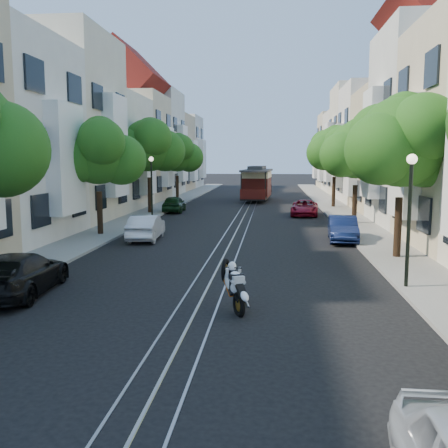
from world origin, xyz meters
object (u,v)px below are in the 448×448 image
(sportbike_rider, at_px, (234,283))
(tree_w_d, at_px, (177,154))
(tree_w_b, at_px, (99,154))
(lamp_west, at_px, (151,178))
(lamp_east, at_px, (410,201))
(cable_car, at_px, (257,182))
(tree_w_c, at_px, (149,146))
(parked_car_w_far, at_px, (174,204))
(tree_e_c, at_px, (357,151))
(parked_car_e_far, at_px, (305,208))
(tree_e_d, at_px, (336,150))
(parked_car_w_near, at_px, (20,274))
(parked_car_w_mid, at_px, (146,227))
(tree_e_b, at_px, (403,144))
(parked_car_e_mid, at_px, (343,229))

(sportbike_rider, bearing_deg, tree_w_d, 78.93)
(tree_w_b, distance_m, lamp_west, 8.22)
(lamp_east, bearing_deg, tree_w_b, 143.42)
(lamp_west, relative_size, cable_car, 0.50)
(tree_w_c, distance_m, parked_car_w_far, 4.87)
(tree_e_c, relative_size, cable_car, 0.79)
(tree_e_c, distance_m, lamp_east, 16.10)
(sportbike_rider, xyz_separation_m, parked_car_e_far, (3.38, 23.53, -0.19))
(tree_e_d, bearing_deg, tree_w_d, 160.85)
(tree_w_b, xyz_separation_m, tree_w_d, (0.00, 22.00, 0.20))
(tree_e_d, bearing_deg, parked_car_w_near, -114.15)
(tree_w_c, relative_size, tree_w_d, 1.09)
(lamp_west, distance_m, parked_car_e_far, 11.30)
(tree_w_d, height_order, parked_car_w_near, tree_w_d)
(tree_w_c, relative_size, parked_car_e_far, 1.72)
(lamp_east, height_order, parked_car_e_far, lamp_east)
(tree_e_d, height_order, lamp_west, tree_e_d)
(sportbike_rider, bearing_deg, parked_car_w_mid, 90.64)
(tree_w_b, distance_m, parked_car_w_near, 12.36)
(tree_e_b, distance_m, tree_w_c, 21.53)
(lamp_east, bearing_deg, tree_e_c, 86.56)
(tree_w_d, height_order, parked_car_e_far, tree_w_d)
(tree_e_b, distance_m, cable_car, 29.73)
(lamp_east, xyz_separation_m, sportbike_rider, (-5.28, -2.70, -2.08))
(tree_w_d, xyz_separation_m, parked_car_w_mid, (2.74, -23.03, -3.96))
(lamp_west, bearing_deg, sportbike_rider, -70.52)
(lamp_west, bearing_deg, tree_e_b, -43.85)
(parked_car_e_far, relative_size, parked_car_w_mid, 1.05)
(parked_car_e_far, distance_m, parked_car_w_mid, 14.78)
(tree_w_c, bearing_deg, tree_w_b, -90.00)
(sportbike_rider, relative_size, parked_car_e_far, 0.42)
(tree_w_d, height_order, parked_car_w_far, tree_w_d)
(tree_w_d, height_order, parked_car_w_mid, tree_w_d)
(sportbike_rider, bearing_deg, tree_e_b, 26.59)
(lamp_east, relative_size, parked_car_w_far, 1.10)
(sportbike_rider, xyz_separation_m, parked_car_w_far, (-6.62, 25.00, -0.12))
(lamp_west, relative_size, parked_car_w_near, 0.92)
(parked_car_e_mid, relative_size, parked_car_e_far, 0.94)
(tree_w_b, relative_size, parked_car_w_far, 1.65)
(tree_e_b, xyz_separation_m, tree_w_b, (-14.40, 5.00, -0.34))
(parked_car_e_far, bearing_deg, sportbike_rider, -93.03)
(lamp_east, relative_size, cable_car, 0.50)
(tree_e_d, distance_m, tree_w_d, 15.25)
(parked_car_e_mid, height_order, parked_car_e_far, parked_car_e_mid)
(cable_car, height_order, parked_car_e_far, cable_car)
(parked_car_e_mid, bearing_deg, tree_w_b, -178.58)
(lamp_east, relative_size, parked_car_e_mid, 1.07)
(parked_car_w_near, relative_size, parked_car_w_far, 1.19)
(tree_w_b, xyz_separation_m, parked_car_w_mid, (2.74, -1.03, -3.75))
(lamp_east, height_order, lamp_west, same)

